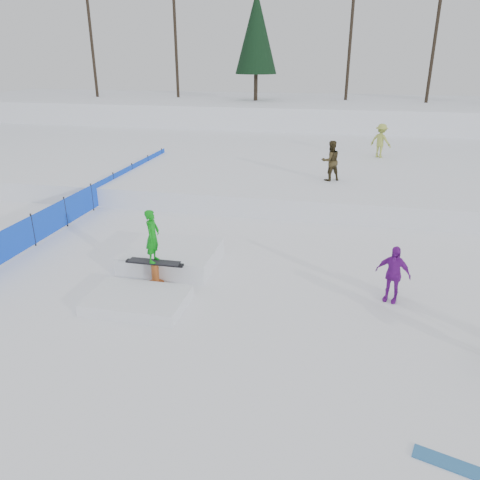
% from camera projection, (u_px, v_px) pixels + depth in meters
% --- Properties ---
extents(ground, '(120.00, 120.00, 0.00)m').
position_uv_depth(ground, '(203.00, 310.00, 11.42)').
color(ground, white).
extents(snow_berm, '(60.00, 14.00, 2.40)m').
position_uv_depth(snow_berm, '(307.00, 115.00, 38.21)').
color(snow_berm, white).
rests_on(snow_berm, ground).
extents(snow_midrise, '(50.00, 18.00, 0.80)m').
position_uv_depth(snow_midrise, '(285.00, 160.00, 25.80)').
color(snow_midrise, white).
rests_on(snow_midrise, ground).
extents(safety_fence, '(0.05, 16.00, 1.10)m').
position_uv_depth(safety_fence, '(92.00, 197.00, 18.49)').
color(safety_fence, blue).
rests_on(safety_fence, ground).
extents(treeline, '(40.24, 4.22, 10.50)m').
position_uv_depth(treeline, '(397.00, 30.00, 33.12)').
color(treeline, black).
rests_on(treeline, snow_berm).
extents(walker_olive, '(1.02, 0.95, 1.68)m').
position_uv_depth(walker_olive, '(331.00, 161.00, 19.66)').
color(walker_olive, '#362C16').
rests_on(walker_olive, snow_midrise).
extents(walker_ygreen, '(1.28, 1.12, 1.72)m').
position_uv_depth(walker_ygreen, '(381.00, 141.00, 24.14)').
color(walker_ygreen, '#A0AD43').
rests_on(walker_ygreen, snow_midrise).
extents(spectator_purple, '(0.94, 0.64, 1.48)m').
position_uv_depth(spectator_purple, '(393.00, 274.00, 11.59)').
color(spectator_purple, '#7A1799').
rests_on(spectator_purple, ground).
extents(loose_board_teal, '(1.42, 0.67, 0.03)m').
position_uv_depth(loose_board_teal, '(461.00, 468.00, 7.03)').
color(loose_board_teal, '#28639B').
rests_on(loose_board_teal, ground).
extents(jib_rail_feature, '(2.60, 4.40, 2.11)m').
position_uv_depth(jib_rail_feature, '(163.00, 265.00, 13.09)').
color(jib_rail_feature, white).
rests_on(jib_rail_feature, ground).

